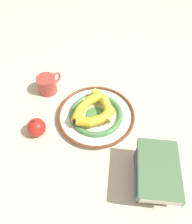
% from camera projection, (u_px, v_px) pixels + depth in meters
% --- Properties ---
extents(ground_plane, '(2.80, 2.80, 0.00)m').
position_uv_depth(ground_plane, '(103.00, 118.00, 0.92)').
color(ground_plane, beige).
extents(decorative_bowl, '(0.32, 0.32, 0.03)m').
position_uv_depth(decorative_bowl, '(96.00, 115.00, 0.91)').
color(decorative_bowl, white).
rests_on(decorative_bowl, ground_plane).
extents(banana_a, '(0.07, 0.19, 0.04)m').
position_uv_depth(banana_a, '(104.00, 105.00, 0.90)').
color(banana_a, yellow).
rests_on(banana_a, decorative_bowl).
extents(banana_b, '(0.18, 0.13, 0.04)m').
position_uv_depth(banana_b, '(87.00, 105.00, 0.90)').
color(banana_b, yellow).
rests_on(banana_b, decorative_bowl).
extents(banana_c, '(0.18, 0.07, 0.04)m').
position_uv_depth(banana_c, '(95.00, 119.00, 0.85)').
color(banana_c, yellow).
rests_on(banana_c, decorative_bowl).
extents(book_stack, '(0.20, 0.23, 0.11)m').
position_uv_depth(book_stack, '(157.00, 174.00, 0.70)').
color(book_stack, '#753D70').
rests_on(book_stack, ground_plane).
extents(coffee_mug, '(0.12, 0.09, 0.08)m').
position_uv_depth(coffee_mug, '(47.00, 84.00, 0.99)').
color(coffee_mug, '#B24238').
rests_on(coffee_mug, ground_plane).
extents(apple, '(0.07, 0.07, 0.09)m').
position_uv_depth(apple, '(36.00, 127.00, 0.84)').
color(apple, red).
rests_on(apple, ground_plane).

